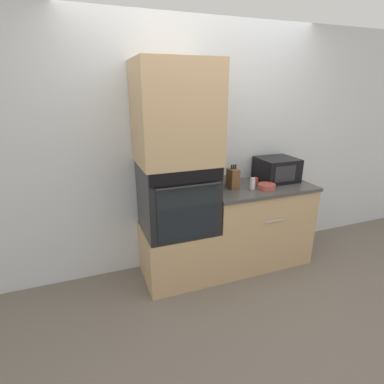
% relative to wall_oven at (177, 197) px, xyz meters
% --- Properties ---
extents(ground_plane, '(12.00, 12.00, 0.00)m').
position_rel_wall_oven_xyz_m(ground_plane, '(0.35, -0.30, -0.88)').
color(ground_plane, '#6B6056').
extents(wall_back, '(8.00, 0.05, 2.50)m').
position_rel_wall_oven_xyz_m(wall_back, '(0.35, 0.33, 0.37)').
color(wall_back, silver).
rests_on(wall_back, ground_plane).
extents(oven_cabinet_base, '(0.70, 0.60, 0.55)m').
position_rel_wall_oven_xyz_m(oven_cabinet_base, '(0.00, 0.00, -0.60)').
color(oven_cabinet_base, tan).
rests_on(oven_cabinet_base, ground_plane).
extents(wall_oven, '(0.67, 0.64, 0.66)m').
position_rel_wall_oven_xyz_m(wall_oven, '(0.00, 0.00, 0.00)').
color(wall_oven, black).
rests_on(wall_oven, oven_cabinet_base).
extents(oven_cabinet_upper, '(0.70, 0.60, 0.88)m').
position_rel_wall_oven_xyz_m(oven_cabinet_upper, '(0.00, 0.00, 0.77)').
color(oven_cabinet_upper, tan).
rests_on(oven_cabinet_upper, wall_oven).
extents(counter_unit, '(1.13, 0.63, 0.89)m').
position_rel_wall_oven_xyz_m(counter_unit, '(0.90, 0.00, -0.43)').
color(counter_unit, tan).
rests_on(counter_unit, ground_plane).
extents(microwave, '(0.40, 0.37, 0.25)m').
position_rel_wall_oven_xyz_m(microwave, '(1.18, 0.10, 0.14)').
color(microwave, black).
rests_on(microwave, counter_unit).
extents(knife_block, '(0.09, 0.13, 0.24)m').
position_rel_wall_oven_xyz_m(knife_block, '(0.60, 0.02, 0.11)').
color(knife_block, brown).
rests_on(knife_block, counter_unit).
extents(bowl, '(0.18, 0.18, 0.05)m').
position_rel_wall_oven_xyz_m(bowl, '(0.91, -0.13, 0.04)').
color(bowl, '#B24C42').
rests_on(bowl, counter_unit).
extents(condiment_jar_near, '(0.06, 0.06, 0.08)m').
position_rel_wall_oven_xyz_m(condiment_jar_near, '(0.87, 0.03, 0.05)').
color(condiment_jar_near, brown).
rests_on(condiment_jar_near, counter_unit).
extents(condiment_jar_mid, '(0.05, 0.05, 0.12)m').
position_rel_wall_oven_xyz_m(condiment_jar_mid, '(0.77, -0.08, 0.07)').
color(condiment_jar_mid, silver).
rests_on(condiment_jar_mid, counter_unit).
extents(condiment_jar_far, '(0.05, 0.05, 0.12)m').
position_rel_wall_oven_xyz_m(condiment_jar_far, '(0.54, 0.12, 0.07)').
color(condiment_jar_far, silver).
rests_on(condiment_jar_far, counter_unit).
extents(condiment_jar_back, '(0.05, 0.05, 0.10)m').
position_rel_wall_oven_xyz_m(condiment_jar_back, '(0.60, 0.14, 0.06)').
color(condiment_jar_back, silver).
rests_on(condiment_jar_back, counter_unit).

